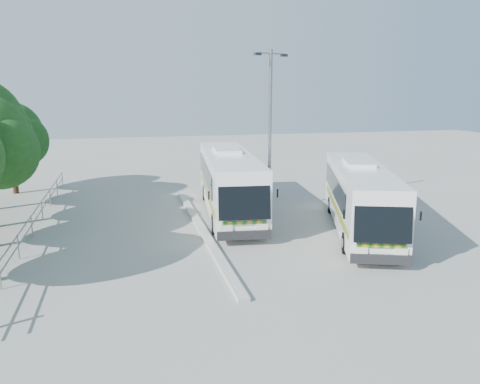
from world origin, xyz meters
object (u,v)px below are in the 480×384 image
object	(u,v)px
tree_far_e	(11,134)
coach_adjacent	(360,196)
coach_main	(229,181)
lamppost	(270,124)

from	to	relation	value
tree_far_e	coach_adjacent	distance (m)	21.99
tree_far_e	coach_main	bearing A→B (deg)	-34.00
tree_far_e	coach_main	distance (m)	15.02
tree_far_e	lamppost	xyz separation A→B (m)	(14.63, -8.30, 0.90)
coach_main	lamppost	size ratio (longest dim) A/B	1.38
coach_adjacent	lamppost	world-z (taller)	lamppost
tree_far_e	coach_main	world-z (taller)	tree_far_e
coach_main	lamppost	bearing A→B (deg)	6.71
tree_far_e	coach_adjacent	xyz separation A→B (m)	(17.66, -12.93, -2.21)
coach_main	coach_adjacent	distance (m)	7.05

